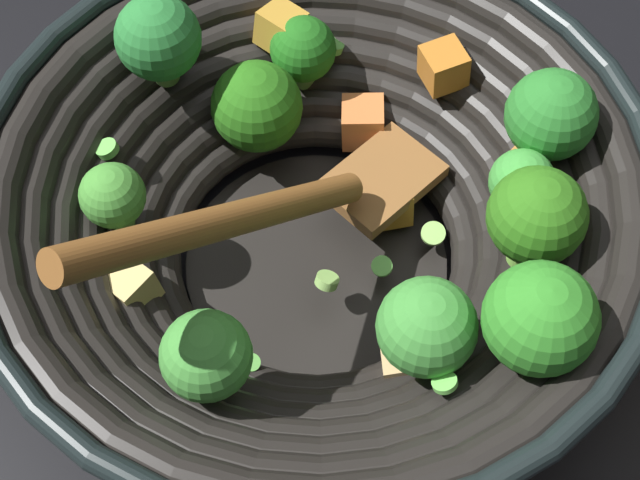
# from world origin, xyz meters

# --- Properties ---
(ground_plane) EXTENTS (4.00, 4.00, 0.00)m
(ground_plane) POSITION_xyz_m (0.00, 0.00, 0.00)
(ground_plane) COLOR black
(wok) EXTENTS (0.41, 0.39, 0.19)m
(wok) POSITION_xyz_m (-0.00, 0.00, 0.07)
(wok) COLOR black
(wok) RESTS_ON ground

